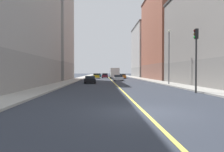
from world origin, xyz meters
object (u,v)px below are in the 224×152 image
Objects in this scene: building_right_midblock at (50,30)px; street_lamp_left_near at (169,52)px; building_right_corner at (6,12)px; traffic_light_left_near at (196,51)px; building_left_near at (220,33)px; building_left_mid at (168,36)px; car_orange at (122,76)px; car_maroon at (105,76)px; building_left_far at (148,51)px; car_silver at (118,78)px; car_teal at (99,75)px; box_truck at (114,73)px; car_red at (113,76)px; car_yellow at (96,76)px; car_black at (90,79)px.

building_right_midblock reaches higher than street_lamp_left_near.
building_right_corner is at bearing -90.00° from building_right_midblock.
traffic_light_left_near is (20.35, -8.97, -5.63)m from building_right_corner.
building_left_mid is (0.00, 24.31, 3.47)m from building_left_near.
building_right_corner reaches higher than car_orange.
car_maroon is 0.91× the size of car_orange.
building_left_mid reaches higher than building_left_far.
car_silver is at bearing -18.41° from building_right_midblock.
car_teal is 0.54× the size of box_truck.
car_red is 0.89× the size of car_orange.
car_maroon is 5.24m from car_yellow.
traffic_light_left_near reaches higher than car_maroon.
building_right_midblock reaches higher than building_left_near.
car_orange is at bearing -1.11° from car_yellow.
building_right_corner reaches higher than traffic_light_left_near.
car_black is 0.96× the size of car_yellow.
car_silver reaches higher than car_black.
building_left_near reaches higher than car_orange.
traffic_light_left_near is (-7.59, -10.23, -3.39)m from building_left_near.
car_yellow reaches higher than car_black.
building_left_mid is 26.77m from car_black.
building_left_far is at bearing 57.34° from car_orange.
building_left_mid reaches higher than car_silver.
car_yellow is (-5.27, -10.92, 0.08)m from car_red.
car_teal reaches higher than car_red.
building_right_corner is 5.82× the size of car_maroon.
box_truck is (4.98, -1.81, 0.85)m from car_yellow.
building_right_corner is at bearing -119.17° from building_left_far.
box_truck is (5.25, 23.79, 0.92)m from car_black.
car_maroon is 1.06× the size of car_teal.
traffic_light_left_near is 1.23× the size of car_orange.
building_right_midblock is 20.61m from car_black.
street_lamp_left_near is (1.02, 11.58, 1.00)m from traffic_light_left_near.
building_left_far is 15.84m from car_red.
building_right_midblock reaches higher than car_red.
box_truck reaches higher than car_yellow.
building_right_midblock is at bearing -148.06° from car_orange.
building_right_midblock is at bearing -148.63° from box_truck.
box_truck is (-5.12, 41.18, -2.20)m from traffic_light_left_near.
traffic_light_left_near reaches higher than car_red.
building_left_mid is at bearing 74.01° from street_lamp_left_near.
building_left_far is 23.15m from box_truck.
building_right_midblock is at bearing 124.50° from car_black.
building_left_far is 4.78× the size of car_maroon.
building_left_near is at bearing 53.41° from traffic_light_left_near.
building_left_far is 35.62m from car_silver.
car_silver is 16.93m from car_yellow.
car_yellow is at bearing -137.80° from building_left_far.
street_lamp_left_near is at bearing -78.28° from box_truck.
traffic_light_left_near is at bearing -95.02° from street_lamp_left_near.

